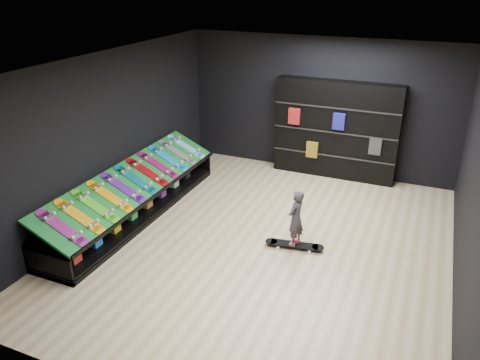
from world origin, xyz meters
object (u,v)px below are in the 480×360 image
at_px(display_rack, 136,203).
at_px(back_shelving, 336,130).
at_px(floor_skateboard, 294,246).
at_px(child, 295,229).

bearing_deg(display_rack, back_shelving, 47.98).
bearing_deg(back_shelving, floor_skateboard, -88.05).
distance_m(floor_skateboard, child, 0.34).
xyz_separation_m(back_shelving, child, (0.11, -3.29, -0.69)).
bearing_deg(back_shelving, display_rack, -132.02).
distance_m(display_rack, floor_skateboard, 3.11).
bearing_deg(child, display_rack, -75.93).
bearing_deg(floor_skateboard, back_shelving, 82.71).
relative_size(display_rack, floor_skateboard, 4.59).
height_order(back_shelving, child, back_shelving).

